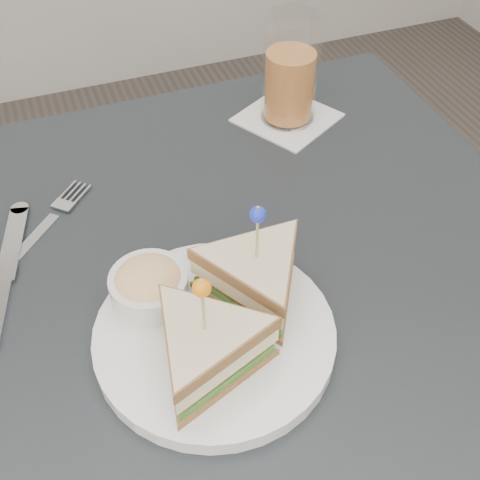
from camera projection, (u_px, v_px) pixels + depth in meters
name	position (u px, v px, depth m)	size (l,w,h in m)	color
table	(235.00, 321.00, 0.73)	(0.80, 0.80, 0.75)	black
plate_meal	(220.00, 313.00, 0.59)	(0.29, 0.28, 0.14)	silver
cutlery_fork	(46.00, 225.00, 0.73)	(0.14, 0.15, 0.01)	white
cutlery_knife	(6.00, 275.00, 0.67)	(0.07, 0.22, 0.01)	silver
drink_set	(290.00, 76.00, 0.84)	(0.17, 0.17, 0.16)	silver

